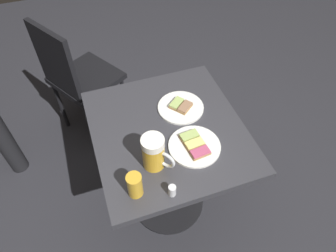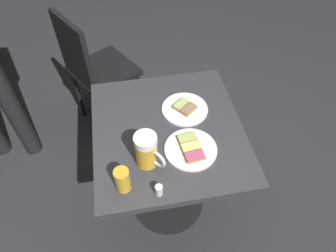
{
  "view_description": "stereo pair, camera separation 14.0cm",
  "coord_description": "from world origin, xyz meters",
  "views": [
    {
      "loc": [
        0.86,
        -0.3,
        1.79
      ],
      "look_at": [
        0.0,
        0.0,
        0.73
      ],
      "focal_mm": 32.93,
      "sensor_mm": 36.0,
      "label": 1
    },
    {
      "loc": [
        0.9,
        -0.16,
        1.79
      ],
      "look_at": [
        0.0,
        0.0,
        0.73
      ],
      "focal_mm": 32.93,
      "sensor_mm": 36.0,
      "label": 2
    }
  ],
  "objects": [
    {
      "name": "ground_plane",
      "position": [
        0.0,
        0.0,
        0.0
      ],
      "size": [
        6.0,
        6.0,
        0.0
      ],
      "primitive_type": "plane",
      "color": "#28282D"
    },
    {
      "name": "cafe_table",
      "position": [
        0.0,
        0.0,
        0.55
      ],
      "size": [
        0.74,
        0.69,
        0.71
      ],
      "color": "black",
      "rests_on": "ground_plane"
    },
    {
      "name": "plate_near",
      "position": [
        0.14,
        0.08,
        0.72
      ],
      "size": [
        0.23,
        0.23,
        0.03
      ],
      "color": "white",
      "rests_on": "cafe_table"
    },
    {
      "name": "plate_far",
      "position": [
        -0.1,
        0.1,
        0.72
      ],
      "size": [
        0.22,
        0.22,
        0.03
      ],
      "color": "white",
      "rests_on": "cafe_table"
    },
    {
      "name": "beer_mug",
      "position": [
        0.16,
        -0.12,
        0.79
      ],
      "size": [
        0.13,
        0.12,
        0.16
      ],
      "color": "gold",
      "rests_on": "cafe_table"
    },
    {
      "name": "beer_glass_small",
      "position": [
        0.27,
        -0.22,
        0.76
      ],
      "size": [
        0.06,
        0.06,
        0.11
      ],
      "primitive_type": "cylinder",
      "color": "gold",
      "rests_on": "cafe_table"
    },
    {
      "name": "salt_shaker",
      "position": [
        0.32,
        -0.09,
        0.73
      ],
      "size": [
        0.03,
        0.03,
        0.05
      ],
      "primitive_type": "cylinder",
      "color": "silver",
      "rests_on": "cafe_table"
    },
    {
      "name": "cafe_chair",
      "position": [
        -0.76,
        -0.36,
        0.52
      ],
      "size": [
        0.52,
        0.52,
        0.9
      ],
      "rotation": [
        0.0,
        0.0,
        0.54
      ],
      "color": "black",
      "rests_on": "ground_plane"
    }
  ]
}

